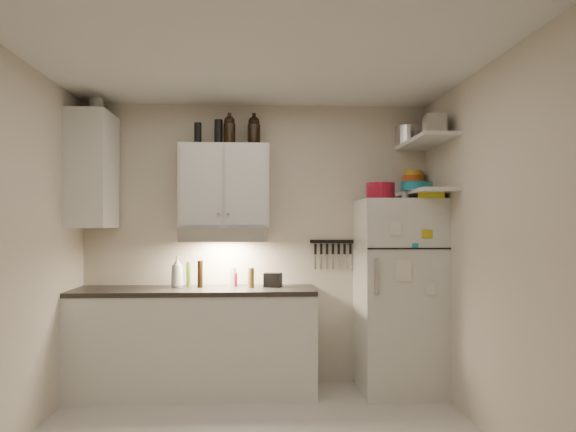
{
  "coord_description": "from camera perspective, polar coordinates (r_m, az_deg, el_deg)",
  "views": [
    {
      "loc": [
        -0.02,
        -3.75,
        1.48
      ],
      "look_at": [
        0.25,
        0.9,
        1.55
      ],
      "focal_mm": 35.0,
      "sensor_mm": 36.0,
      "label": 1
    }
  ],
  "objects": [
    {
      "name": "back_wall",
      "position": [
        5.27,
        -3.1,
        -2.82
      ],
      "size": [
        3.2,
        0.02,
        2.6
      ],
      "primitive_type": "cube",
      "color": "beige",
      "rests_on": "ground"
    },
    {
      "name": "thermos_b",
      "position": [
        5.12,
        -9.15,
        8.3
      ],
      "size": [
        0.07,
        0.07,
        0.19
      ],
      "primitive_type": "cylinder",
      "rotation": [
        0.0,
        0.0,
        0.03
      ],
      "color": "black",
      "rests_on": "upper_cabinet"
    },
    {
      "name": "book_stack",
      "position": [
        4.9,
        14.42,
        2.26
      ],
      "size": [
        0.29,
        0.32,
        0.09
      ],
      "primitive_type": "cube",
      "rotation": [
        0.0,
        0.0,
        -0.36
      ],
      "color": "#B2A816",
      "rests_on": "fridge"
    },
    {
      "name": "thermos_a",
      "position": [
        5.1,
        -7.07,
        8.49
      ],
      "size": [
        0.09,
        0.09,
        0.22
      ],
      "primitive_type": "cylinder",
      "rotation": [
        0.0,
        0.0,
        0.27
      ],
      "color": "black",
      "rests_on": "upper_cabinet"
    },
    {
      "name": "side_cabinet",
      "position": [
        5.17,
        -19.24,
        4.4
      ],
      "size": [
        0.33,
        0.55,
        1.0
      ],
      "primitive_type": "cube",
      "color": "silver",
      "rests_on": "left_wall"
    },
    {
      "name": "spice_jar",
      "position": [
        5.01,
        11.8,
        2.28
      ],
      "size": [
        0.07,
        0.07,
        0.11
      ],
      "primitive_type": "cylinder",
      "rotation": [
        0.0,
        0.0,
        -0.17
      ],
      "color": "silver",
      "rests_on": "fridge"
    },
    {
      "name": "tin_a",
      "position": [
        5.01,
        14.72,
        8.63
      ],
      "size": [
        0.19,
        0.17,
        0.18
      ],
      "primitive_type": "cube",
      "rotation": [
        0.0,
        0.0,
        0.06
      ],
      "color": "#AAAAAD",
      "rests_on": "shelf_hi"
    },
    {
      "name": "bowl_yellow",
      "position": [
        5.42,
        12.61,
        4.29
      ],
      "size": [
        0.16,
        0.16,
        0.05
      ],
      "primitive_type": "cylinder",
      "color": "gold",
      "rests_on": "bowl_orange"
    },
    {
      "name": "clear_bottle",
      "position": [
        5.11,
        -5.6,
        -6.16
      ],
      "size": [
        0.07,
        0.07,
        0.18
      ],
      "primitive_type": "cylinder",
      "rotation": [
        0.0,
        0.0,
        0.15
      ],
      "color": "silver",
      "rests_on": "countertop"
    },
    {
      "name": "range_hood",
      "position": [
        5.03,
        -6.51,
        -1.88
      ],
      "size": [
        0.76,
        0.46,
        0.12
      ],
      "primitive_type": "cube",
      "color": "silver",
      "rests_on": "back_wall"
    },
    {
      "name": "tin_b",
      "position": [
        4.81,
        14.7,
        8.95
      ],
      "size": [
        0.18,
        0.18,
        0.16
      ],
      "primitive_type": "cube",
      "rotation": [
        0.0,
        0.0,
        -0.12
      ],
      "color": "#AAAAAD",
      "rests_on": "shelf_hi"
    },
    {
      "name": "fridge",
      "position": [
        5.11,
        11.2,
        -7.92
      ],
      "size": [
        0.7,
        0.68,
        1.7
      ],
      "primitive_type": "cube",
      "color": "silver",
      "rests_on": "floor"
    },
    {
      "name": "plates",
      "position": [
        4.99,
        12.97,
        2.93
      ],
      "size": [
        0.33,
        0.33,
        0.07
      ],
      "primitive_type": "cylinder",
      "rotation": [
        0.0,
        0.0,
        0.29
      ],
      "color": "teal",
      "rests_on": "shelf_lo"
    },
    {
      "name": "oil_bottle",
      "position": [
        5.15,
        -10.06,
        -5.85
      ],
      "size": [
        0.05,
        0.05,
        0.22
      ],
      "primitive_type": "cylinder",
      "rotation": [
        0.0,
        0.0,
        0.21
      ],
      "color": "#4B701C",
      "rests_on": "countertop"
    },
    {
      "name": "upper_cabinet",
      "position": [
        5.11,
        -6.46,
        3.02
      ],
      "size": [
        0.8,
        0.33,
        0.75
      ],
      "primitive_type": "cube",
      "color": "silver",
      "rests_on": "back_wall"
    },
    {
      "name": "vinegar_bottle",
      "position": [
        5.05,
        -8.91,
        -5.86
      ],
      "size": [
        0.06,
        0.06,
        0.24
      ],
      "primitive_type": "cylinder",
      "rotation": [
        0.0,
        0.0,
        -0.3
      ],
      "color": "black",
      "rests_on": "countertop"
    },
    {
      "name": "stock_pot",
      "position": [
        5.39,
        12.13,
        7.95
      ],
      "size": [
        0.33,
        0.33,
        0.18
      ],
      "primitive_type": "cylinder",
      "rotation": [
        0.0,
        0.0,
        0.41
      ],
      "color": "silver",
      "rests_on": "shelf_hi"
    },
    {
      "name": "knife_strip",
      "position": [
        5.29,
        4.52,
        -2.59
      ],
      "size": [
        0.42,
        0.02,
        0.03
      ],
      "primitive_type": "cube",
      "color": "black",
      "rests_on": "back_wall"
    },
    {
      "name": "caddy",
      "position": [
        5.04,
        -1.55,
        -6.52
      ],
      "size": [
        0.17,
        0.15,
        0.13
      ],
      "primitive_type": "cube",
      "rotation": [
        0.0,
        0.0,
        -0.33
      ],
      "color": "black",
      "rests_on": "countertop"
    },
    {
      "name": "right_wall",
      "position": [
        4.09,
        20.17,
        -3.33
      ],
      "size": [
        0.02,
        3.0,
        2.6
      ],
      "primitive_type": "cube",
      "color": "beige",
      "rests_on": "ground"
    },
    {
      "name": "shelf_lo",
      "position": [
        5.01,
        13.78,
        2.37
      ],
      "size": [
        0.3,
        0.95,
        0.03
      ],
      "primitive_type": "cube",
      "color": "silver",
      "rests_on": "right_wall"
    },
    {
      "name": "red_jar",
      "position": [
        5.11,
        -5.5,
        -6.46
      ],
      "size": [
        0.08,
        0.08,
        0.12
      ],
      "primitive_type": "cylinder",
      "rotation": [
        0.0,
        0.0,
        0.31
      ],
      "color": "maroon",
      "rests_on": "countertop"
    },
    {
      "name": "shelf_hi",
      "position": [
        5.05,
        13.76,
        7.36
      ],
      "size": [
        0.3,
        0.95,
        0.03
      ],
      "primitive_type": "cube",
      "color": "silver",
      "rests_on": "right_wall"
    },
    {
      "name": "pepper_mill",
      "position": [
        4.99,
        -3.78,
        -6.28
      ],
      "size": [
        0.06,
        0.06,
        0.18
      ],
      "primitive_type": "cylinder",
      "rotation": [
        0.0,
        0.0,
        -0.02
      ],
      "color": "brown",
      "rests_on": "countertop"
    },
    {
      "name": "side_jar",
      "position": [
        5.35,
        -18.95,
        10.58
      ],
      "size": [
        0.14,
        0.14,
        0.18
      ],
      "primitive_type": "cylinder",
      "rotation": [
        0.0,
        0.0,
        -0.04
      ],
      "color": "silver",
      "rests_on": "side_cabinet"
    },
    {
      "name": "countertop",
      "position": [
        5.02,
        -9.44,
        -7.49
      ],
      "size": [
        2.1,
        0.62,
        0.04
      ],
      "primitive_type": "cube",
      "color": "#2A2624",
      "rests_on": "base_cabinet"
    },
    {
      "name": "dutch_oven",
      "position": [
        5.0,
        9.38,
        2.51
      ],
      "size": [
        0.28,
        0.28,
        0.15
      ],
      "primitive_type": "cylinder",
      "rotation": [
        0.0,
        0.0,
        0.14
      ],
      "color": "maroon",
      "rests_on": "fridge"
    },
    {
      "name": "base_cabinet",
      "position": [
        5.09,
        -9.46,
        -12.64
      ],
      "size": [
        2.1,
        0.6,
        0.88
      ],
      "primitive_type": "cube",
      "color": "silver",
      "rests_on": "floor"
    },
    {
      "name": "growler_a",
      "position": [
        5.09,
        -5.97,
        8.73
      ],
      "size": [
        0.14,
        0.14,
        0.26
      ],
      "primitive_type": null,
      "rotation": [
        0.0,
        0.0,
        0.36
      ],
      "color": "black",
      "rests_on": "upper_cabinet"
    },
    {
      "name": "ceiling",
      "position": [
        3.92,
        -3.02,
        15.9
      ],
      "size": [
        3.2,
        3.0,
        0.02
      ],
      "primitive_type": "cube",
      "color": "silver",
      "rests_on": "ground"
    },
    {
      "name": "bowl_teal",
      "position": [
        5.34,
        12.75,
        2.88
      ],
      "size": [
        0.26,
        0.26,
        0.1
      ],
      "primitive_type": "cylinder",
      "color": "teal",
      "rests_on": "shelf_lo"
    },
    {
      "name": "soap_bottle",
      "position": [
        5.08,
        -11.2,
        -5.4
      ],
      "size": [
        0.14,
        0.14,
        0.31
      ],
      "primitive_type": "imported",
      "rotation": [
        0.0,
        0.0,
        0.19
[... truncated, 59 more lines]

